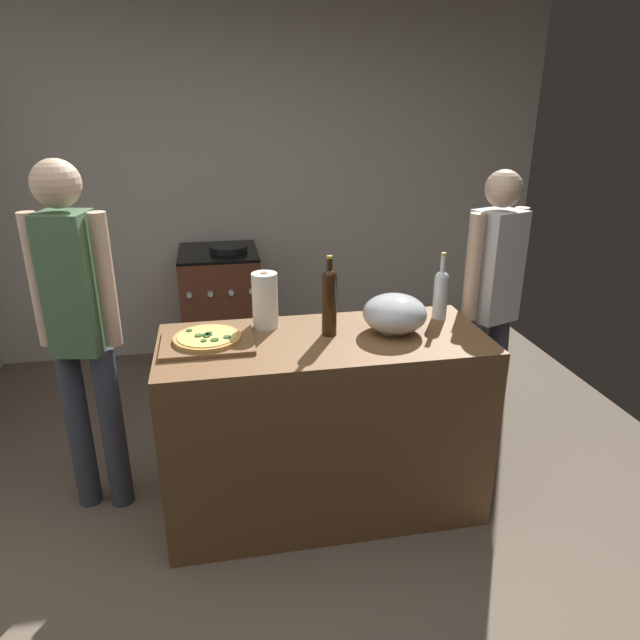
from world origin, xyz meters
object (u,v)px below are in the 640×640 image
(mixing_bowl, at_px, (395,314))
(person_in_stripes, at_px, (79,323))
(paper_towel_roll, at_px, (265,301))
(wine_bottle_amber, at_px, (441,292))
(wine_bottle_clear, at_px, (329,299))
(stove, at_px, (222,310))
(pizza, at_px, (207,338))
(person_in_red, at_px, (491,297))

(mixing_bowl, relative_size, person_in_stripes, 0.17)
(mixing_bowl, distance_m, paper_towel_roll, 0.60)
(wine_bottle_amber, distance_m, wine_bottle_clear, 0.58)
(paper_towel_roll, xyz_separation_m, wine_bottle_clear, (0.27, -0.15, 0.04))
(paper_towel_roll, relative_size, stove, 0.28)
(pizza, bearing_deg, mixing_bowl, -0.86)
(wine_bottle_amber, bearing_deg, paper_towel_roll, 177.22)
(mixing_bowl, height_order, person_in_stripes, person_in_stripes)
(person_in_stripes, bearing_deg, wine_bottle_amber, -2.14)
(mixing_bowl, bearing_deg, pizza, 179.14)
(person_in_stripes, distance_m, person_in_red, 2.07)
(wine_bottle_clear, xyz_separation_m, person_in_stripes, (-1.10, 0.17, -0.10))
(paper_towel_roll, bearing_deg, person_in_red, 8.34)
(stove, bearing_deg, mixing_bowl, -65.37)
(wine_bottle_amber, relative_size, person_in_red, 0.21)
(mixing_bowl, relative_size, stove, 0.31)
(pizza, xyz_separation_m, mixing_bowl, (0.85, -0.01, 0.06))
(wine_bottle_amber, distance_m, person_in_stripes, 1.68)
(wine_bottle_amber, relative_size, person_in_stripes, 0.20)
(mixing_bowl, bearing_deg, person_in_red, 28.07)
(mixing_bowl, bearing_deg, wine_bottle_clear, 175.55)
(pizza, relative_size, wine_bottle_clear, 0.79)
(pizza, relative_size, mixing_bowl, 1.00)
(stove, xyz_separation_m, person_in_stripes, (-0.64, -1.48, 0.51))
(mixing_bowl, height_order, stove, mixing_bowl)
(pizza, xyz_separation_m, wine_bottle_clear, (0.54, 0.01, 0.14))
(pizza, xyz_separation_m, person_in_red, (1.50, 0.34, -0.02))
(mixing_bowl, distance_m, wine_bottle_clear, 0.31)
(mixing_bowl, distance_m, person_in_stripes, 1.42)
(pizza, bearing_deg, person_in_red, 12.69)
(pizza, height_order, wine_bottle_clear, wine_bottle_clear)
(mixing_bowl, relative_size, person_in_red, 0.19)
(stove, relative_size, person_in_stripes, 0.56)
(paper_towel_roll, relative_size, wine_bottle_amber, 0.81)
(pizza, bearing_deg, stove, 87.24)
(paper_towel_roll, bearing_deg, mixing_bowl, -16.57)
(pizza, xyz_separation_m, person_in_stripes, (-0.56, 0.18, 0.04))
(wine_bottle_clear, height_order, stove, wine_bottle_clear)
(mixing_bowl, distance_m, stove, 1.91)
(paper_towel_roll, relative_size, wine_bottle_clear, 0.72)
(wine_bottle_clear, bearing_deg, stove, 105.79)
(stove, height_order, person_in_stripes, person_in_stripes)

